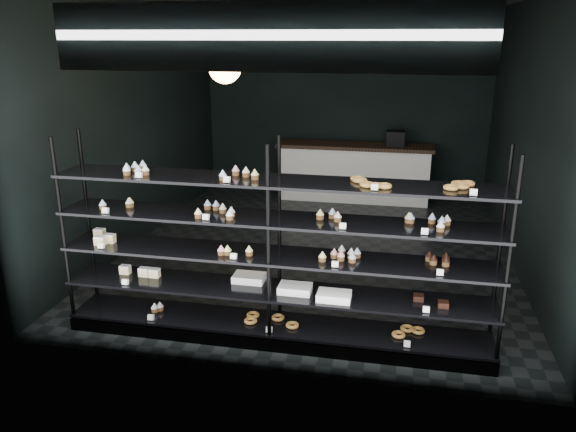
{
  "coord_description": "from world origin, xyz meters",
  "views": [
    {
      "loc": [
        1.04,
        -7.07,
        2.76
      ],
      "look_at": [
        -0.02,
        -1.9,
        1.06
      ],
      "focal_mm": 35.0,
      "sensor_mm": 36.0,
      "label": 1
    }
  ],
  "objects": [
    {
      "name": "signage",
      "position": [
        0.0,
        -2.93,
        2.75
      ],
      "size": [
        3.3,
        0.05,
        0.5
      ],
      "color": "#0D0B3A",
      "rests_on": "room"
    },
    {
      "name": "display_shelf",
      "position": [
        -0.06,
        -2.45,
        0.63
      ],
      "size": [
        4.0,
        0.5,
        1.91
      ],
      "color": "black",
      "rests_on": "room"
    },
    {
      "name": "pendant_lamp",
      "position": [
        -0.81,
        -1.34,
        2.45
      ],
      "size": [
        0.34,
        0.34,
        0.9
      ],
      "color": "black",
      "rests_on": "room"
    },
    {
      "name": "service_counter",
      "position": [
        0.25,
        2.5,
        0.5
      ],
      "size": [
        2.66,
        0.65,
        1.23
      ],
      "color": "silver",
      "rests_on": "room"
    },
    {
      "name": "room",
      "position": [
        0.0,
        0.0,
        1.6
      ],
      "size": [
        5.01,
        6.01,
        3.2
      ],
      "color": "black",
      "rests_on": "ground"
    }
  ]
}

